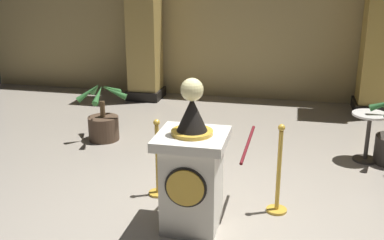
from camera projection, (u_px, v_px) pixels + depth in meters
name	position (u px, v px, depth m)	size (l,w,h in m)	color
ground_plane	(215.00, 215.00, 5.38)	(12.49, 12.49, 0.00)	#9E9384
back_wall	(261.00, 12.00, 9.74)	(12.49, 0.16, 3.64)	tan
pedestal_clock	(192.00, 171.00, 4.97)	(0.73, 0.73, 1.66)	silver
stanchion_near	(278.00, 182.00, 5.36)	(0.24, 0.24, 1.07)	gold
stanchion_far	(158.00, 169.00, 5.79)	(0.24, 0.24, 0.98)	gold
velvet_rope	(216.00, 141.00, 5.44)	(0.83, 0.80, 0.22)	#591419
column_left	(144.00, 17.00, 9.72)	(0.74, 0.74, 3.50)	black
potted_palm_left	(103.00, 122.00, 7.67)	(0.79, 0.80, 0.99)	#4C3828
cafe_table	(368.00, 131.00, 6.78)	(0.51, 0.51, 0.72)	#332D28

